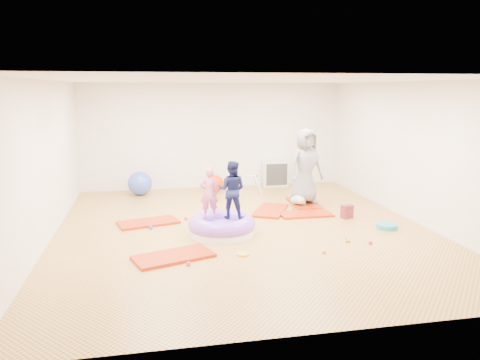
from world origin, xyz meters
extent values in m
cube|color=gold|center=(0.00, 0.00, 0.00)|extent=(7.00, 8.00, 0.01)
cube|color=silver|center=(0.00, 0.00, 2.80)|extent=(7.00, 8.00, 0.01)
cube|color=white|center=(0.00, 4.00, 1.40)|extent=(7.00, 0.01, 2.80)
cube|color=white|center=(0.00, -4.00, 1.40)|extent=(7.00, 0.01, 2.80)
cube|color=white|center=(-3.50, 0.00, 1.40)|extent=(0.01, 8.00, 2.80)
cube|color=white|center=(3.50, 0.00, 1.40)|extent=(0.01, 8.00, 2.80)
cube|color=#BD2500|center=(-1.40, -1.33, 0.03)|extent=(1.37, 0.99, 0.05)
cube|color=#BD2500|center=(-1.79, 0.71, 0.02)|extent=(1.28, 0.87, 0.05)
cube|color=#BD2500|center=(0.85, 1.14, 0.02)|extent=(1.06, 1.31, 0.05)
cube|color=#BD2500|center=(1.51, 0.71, 0.02)|extent=(1.11, 0.56, 0.05)
cube|color=#BD2500|center=(1.78, 1.62, 0.02)|extent=(0.62, 1.18, 0.05)
cylinder|color=white|center=(-0.45, -0.26, 0.07)|extent=(1.20, 1.20, 0.14)
torus|color=#874EE0|center=(-0.45, -0.26, 0.19)|extent=(1.24, 1.24, 0.33)
ellipsoid|color=#874EE0|center=(-0.45, -0.26, 0.12)|extent=(0.66, 0.66, 0.30)
imported|color=#CE6192|center=(-0.67, -0.18, 0.83)|extent=(0.35, 0.24, 0.95)
imported|color=#121840|center=(-0.27, -0.29, 0.89)|extent=(0.63, 0.57, 1.06)
imported|color=slate|center=(1.80, 1.61, 0.90)|extent=(0.95, 0.75, 1.71)
ellipsoid|color=#8DC5E0|center=(1.59, 1.46, 0.15)|extent=(0.37, 0.24, 0.21)
sphere|color=beige|center=(1.59, 1.30, 0.18)|extent=(0.17, 0.17, 0.17)
sphere|color=#2B7D35|center=(-0.17, 0.38, 0.04)|extent=(0.07, 0.07, 0.07)
sphere|color=#2B7D35|center=(1.36, 1.10, 0.04)|extent=(0.07, 0.07, 0.07)
sphere|color=gold|center=(1.66, -1.14, 0.04)|extent=(0.07, 0.07, 0.07)
sphere|color=gold|center=(1.03, -1.59, 0.04)|extent=(0.07, 0.07, 0.07)
sphere|color=blue|center=(-1.74, 0.31, 0.04)|extent=(0.07, 0.07, 0.07)
sphere|color=#F02E35|center=(-1.03, 0.83, 0.04)|extent=(0.07, 0.07, 0.07)
sphere|color=#2B7D35|center=(1.65, -1.10, 0.04)|extent=(0.07, 0.07, 0.07)
sphere|color=#F02E35|center=(-1.20, -1.70, 0.04)|extent=(0.07, 0.07, 0.07)
sphere|color=#F02E35|center=(1.98, -1.32, 0.04)|extent=(0.07, 0.07, 0.07)
sphere|color=blue|center=(-1.97, 3.34, 0.31)|extent=(0.61, 0.61, 0.61)
sphere|color=red|center=(-0.05, 3.38, 0.22)|extent=(0.44, 0.44, 0.44)
cylinder|color=silver|center=(0.56, 2.87, 0.24)|extent=(0.17, 0.18, 0.46)
cylinder|color=silver|center=(0.56, 3.25, 0.24)|extent=(0.17, 0.18, 0.46)
cylinder|color=silver|center=(0.98, 2.87, 0.24)|extent=(0.17, 0.18, 0.46)
cylinder|color=silver|center=(0.98, 3.25, 0.24)|extent=(0.17, 0.18, 0.46)
cylinder|color=silver|center=(0.77, 3.06, 0.44)|extent=(0.44, 0.03, 0.03)
sphere|color=#F02E35|center=(0.55, 3.06, 0.44)|extent=(0.05, 0.05, 0.05)
sphere|color=blue|center=(0.99, 3.06, 0.44)|extent=(0.05, 0.05, 0.05)
cube|color=silver|center=(1.68, 3.80, 0.35)|extent=(0.69, 0.34, 0.69)
cube|color=#313131|center=(1.68, 3.64, 0.35)|extent=(0.59, 0.02, 0.59)
cube|color=silver|center=(1.68, 3.75, 0.35)|extent=(0.02, 0.23, 0.61)
cube|color=silver|center=(1.68, 3.75, 0.35)|extent=(0.61, 0.23, 0.02)
cylinder|color=teal|center=(2.72, -0.51, 0.04)|extent=(0.40, 0.40, 0.09)
cube|color=#BA233D|center=(2.28, 0.34, 0.14)|extent=(0.27, 0.21, 0.27)
cylinder|color=gold|center=(-0.29, -1.42, 0.02)|extent=(0.20, 0.20, 0.03)
camera|label=1|loc=(-1.73, -8.46, 2.65)|focal=35.00mm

